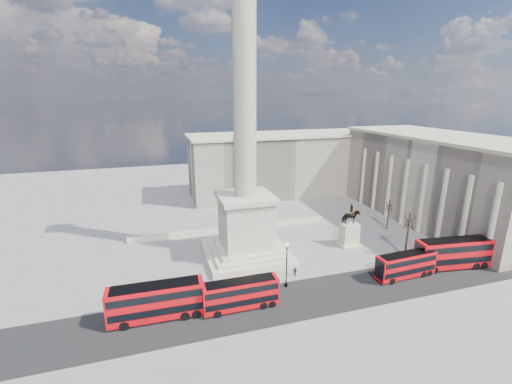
{
  "coord_description": "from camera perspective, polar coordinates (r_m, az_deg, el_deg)",
  "views": [
    {
      "loc": [
        -14.0,
        -47.22,
        26.67
      ],
      "look_at": [
        0.5,
        0.65,
        12.44
      ],
      "focal_mm": 24.0,
      "sensor_mm": 36.0,
      "label": 1
    }
  ],
  "objects": [
    {
      "name": "red_bus_b",
      "position": [
        45.78,
        -2.5,
        -16.6
      ],
      "size": [
        9.86,
        2.39,
        4.0
      ],
      "rotation": [
        0.0,
        0.0,
        0.0
      ],
      "color": "red",
      "rests_on": "ground"
    },
    {
      "name": "ground",
      "position": [
        56.01,
        -0.3,
        -12.56
      ],
      "size": [
        180.0,
        180.0,
        0.0
      ],
      "primitive_type": "plane",
      "color": "gray",
      "rests_on": "ground"
    },
    {
      "name": "bare_tree_mid",
      "position": [
        74.38,
        21.33,
        -2.09
      ],
      "size": [
        1.71,
        1.71,
        6.5
      ],
      "rotation": [
        0.0,
        0.0,
        0.13
      ],
      "color": "#332319",
      "rests_on": "ground"
    },
    {
      "name": "pedestrian_standing",
      "position": [
        70.35,
        27.51,
        -7.64
      ],
      "size": [
        0.92,
        0.85,
        1.52
      ],
      "primitive_type": "imported",
      "rotation": [
        0.0,
        0.0,
        3.61
      ],
      "color": "black",
      "rests_on": "ground"
    },
    {
      "name": "bare_tree_near",
      "position": [
        62.34,
        24.18,
        -4.35
      ],
      "size": [
        1.92,
        1.92,
        8.39
      ],
      "rotation": [
        0.0,
        0.0,
        -0.13
      ],
      "color": "#332319",
      "rests_on": "ground"
    },
    {
      "name": "asphalt_road",
      "position": [
        49.57,
        8.97,
        -16.88
      ],
      "size": [
        120.0,
        9.0,
        0.01
      ],
      "primitive_type": "cube",
      "color": "#252525",
      "rests_on": "ground"
    },
    {
      "name": "bare_tree_far",
      "position": [
        81.76,
        24.02,
        -0.23
      ],
      "size": [
        1.84,
        1.84,
        7.52
      ],
      "rotation": [
        0.0,
        0.0,
        -0.09
      ],
      "color": "#332319",
      "rests_on": "ground"
    },
    {
      "name": "building_northeast",
      "position": [
        95.4,
        4.38,
        4.74
      ],
      "size": [
        51.0,
        17.0,
        16.6
      ],
      "color": "beige",
      "rests_on": "ground"
    },
    {
      "name": "equestrian_statue",
      "position": [
        64.84,
        15.34,
        -6.35
      ],
      "size": [
        3.83,
        2.87,
        8.02
      ],
      "color": "beige",
      "rests_on": "ground"
    },
    {
      "name": "building_east",
      "position": [
        84.0,
        28.36,
        2.03
      ],
      "size": [
        19.0,
        46.0,
        18.6
      ],
      "color": "beige",
      "rests_on": "ground"
    },
    {
      "name": "red_bus_c",
      "position": [
        57.22,
        23.71,
        -11.04
      ],
      "size": [
        9.78,
        2.77,
        3.92
      ],
      "rotation": [
        0.0,
        0.0,
        0.05
      ],
      "color": "red",
      "rests_on": "ground"
    },
    {
      "name": "pedestrian_walking",
      "position": [
        62.27,
        24.61,
        -10.1
      ],
      "size": [
        0.8,
        0.69,
        1.84
      ],
      "primitive_type": "imported",
      "rotation": [
        0.0,
        0.0,
        0.45
      ],
      "color": "black",
      "rests_on": "ground"
    },
    {
      "name": "red_bus_a",
      "position": [
        45.4,
        -16.16,
        -17.07
      ],
      "size": [
        11.54,
        2.91,
        4.66
      ],
      "rotation": [
        0.0,
        0.0,
        -0.02
      ],
      "color": "red",
      "rests_on": "ground"
    },
    {
      "name": "balustrade_wall",
      "position": [
        69.82,
        -4.07,
        -6.13
      ],
      "size": [
        40.0,
        0.6,
        1.1
      ],
      "primitive_type": "cube",
      "color": "beige",
      "rests_on": "ground"
    },
    {
      "name": "nelsons_column",
      "position": [
        55.79,
        -1.79,
        1.6
      ],
      "size": [
        14.0,
        14.0,
        49.85
      ],
      "color": "beige",
      "rests_on": "ground"
    },
    {
      "name": "red_bus_d",
      "position": [
        63.26,
        30.05,
        -8.79
      ],
      "size": [
        12.31,
        4.17,
        4.89
      ],
      "rotation": [
        0.0,
        0.0,
        -0.12
      ],
      "color": "red",
      "rests_on": "ground"
    },
    {
      "name": "pedestrian_crossing",
      "position": [
        53.86,
        6.53,
        -13.0
      ],
      "size": [
        0.77,
        0.94,
        1.5
      ],
      "primitive_type": "imported",
      "rotation": [
        0.0,
        0.0,
        2.12
      ],
      "color": "black",
      "rests_on": "ground"
    },
    {
      "name": "victorian_lamp",
      "position": [
        49.45,
        5.14,
        -11.43
      ],
      "size": [
        0.59,
        0.59,
        6.85
      ],
      "rotation": [
        0.0,
        0.0,
        0.4
      ],
      "color": "black",
      "rests_on": "ground"
    }
  ]
}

